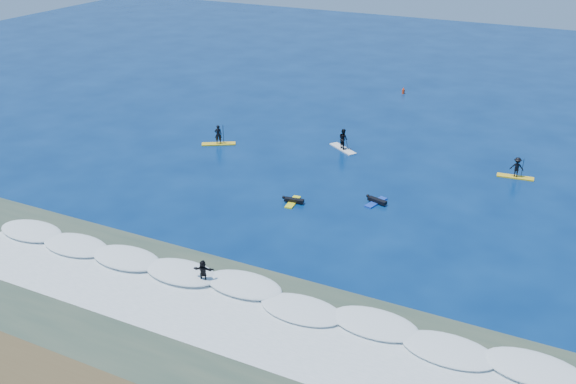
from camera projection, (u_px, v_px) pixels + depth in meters
The scene contains 11 objects.
ground at pixel (301, 215), 45.40m from camera, with size 160.00×160.00×0.00m, color #041F4F.
shallow_water at pixel (188, 322), 34.05m from camera, with size 90.00×13.00×0.01m, color #324436.
breaking_wave at pixel (227, 285), 37.29m from camera, with size 40.00×6.00×0.30m, color white.
whitewater at pixel (198, 312), 34.86m from camera, with size 34.00×5.00×0.02m, color silver.
sup_paddler_left at pixel (218, 137), 57.72m from camera, with size 2.98×2.22×2.13m.
sup_paddler_center at pixel (343, 141), 56.53m from camera, with size 3.04×2.43×2.21m.
sup_paddler_right at pixel (517, 169), 50.95m from camera, with size 2.90×1.02×1.99m.
prone_paddler_near at pixel (293, 201), 47.08m from camera, with size 1.68×2.15×0.44m.
prone_paddler_far at pixel (376, 201), 47.04m from camera, with size 1.72×2.25×0.46m.
wave_surfer at pixel (203, 272), 37.02m from camera, with size 2.07×1.11×1.44m.
marker_buoy at pixel (403, 91), 72.35m from camera, with size 0.32×0.32×0.76m.
Camera 1 is at (17.16, -36.58, 20.77)m, focal length 40.00 mm.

